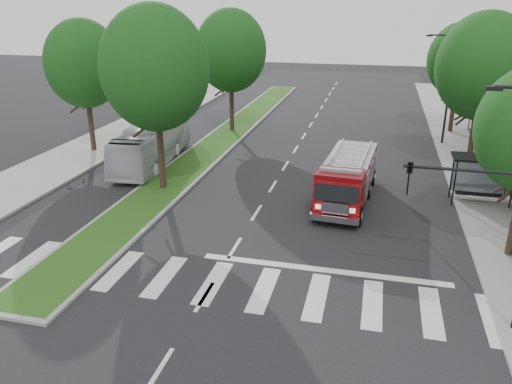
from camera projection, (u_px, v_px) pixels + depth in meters
ground at (235, 248)px, 21.89m from camera, size 140.00×140.00×0.00m
sidewalk_right at (496, 192)px, 28.14m from camera, size 5.00×80.00×0.15m
sidewalk_left at (72, 158)px, 34.17m from camera, size 5.00×80.00×0.15m
median at (225, 137)px, 39.52m from camera, size 3.00×50.00×0.15m
bus_shelter at (483, 167)px, 26.05m from camera, size 3.20×1.60×2.61m
tree_right_mid at (484, 67)px, 29.69m from camera, size 5.60×5.60×9.72m
tree_right_far at (460, 60)px, 38.99m from camera, size 5.00×5.00×8.73m
tree_median_near at (155, 69)px, 26.23m from camera, size 5.80×5.80×10.16m
tree_median_far at (231, 51)px, 39.04m from camera, size 5.60×5.60×9.72m
tree_left_mid at (84, 64)px, 33.69m from camera, size 5.20×5.20×9.16m
streetlight_right_near at (509, 197)px, 14.90m from camera, size 4.08×0.22×8.00m
streetlight_right_far at (448, 85)px, 36.11m from camera, size 2.11×0.20×8.00m
fire_engine at (347, 179)px, 26.58m from camera, size 2.93×7.91×2.69m
city_bus at (152, 143)px, 32.87m from camera, size 3.12×9.96×2.73m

